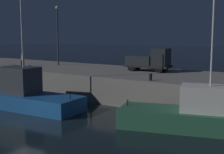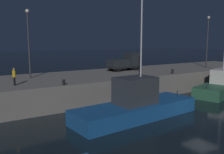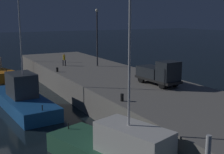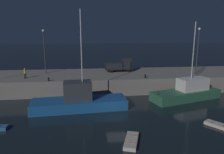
% 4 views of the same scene
% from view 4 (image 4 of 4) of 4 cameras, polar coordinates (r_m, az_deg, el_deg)
% --- Properties ---
extents(ground_plane, '(320.00, 320.00, 0.00)m').
position_cam_4_polar(ground_plane, '(25.90, 1.36, -11.03)').
color(ground_plane, black).
extents(pier_quay, '(57.32, 10.88, 2.69)m').
position_cam_4_polar(pier_quay, '(38.83, -1.39, -0.97)').
color(pier_quay, gray).
rests_on(pier_quay, ground).
extents(fishing_trawler_red, '(12.80, 4.66, 12.95)m').
position_cam_4_polar(fishing_trawler_red, '(28.66, -8.91, -6.31)').
color(fishing_trawler_red, '#195193').
rests_on(fishing_trawler_red, ground).
extents(fishing_boat_blue, '(11.55, 6.38, 11.60)m').
position_cam_4_polar(fishing_boat_blue, '(34.42, 19.80, -3.79)').
color(fishing_boat_blue, '#2D6647').
rests_on(fishing_boat_blue, ground).
extents(dinghy_orange_near, '(2.06, 3.36, 0.39)m').
position_cam_4_polar(dinghy_orange_near, '(20.72, 5.28, -16.85)').
color(dinghy_orange_near, beige).
rests_on(dinghy_orange_near, ground).
extents(rowboat_white_mid, '(2.45, 2.89, 0.38)m').
position_cam_4_polar(rowboat_white_mid, '(26.36, 26.87, -11.60)').
color(rowboat_white_mid, beige).
rests_on(rowboat_white_mid, ground).
extents(lamp_post_west, '(0.44, 0.44, 7.90)m').
position_cam_4_polar(lamp_post_west, '(39.93, -17.89, 7.48)').
color(lamp_post_west, '#38383D').
rests_on(lamp_post_west, pier_quay).
extents(lamp_post_east, '(0.44, 0.44, 8.19)m').
position_cam_4_polar(lamp_post_east, '(40.21, 22.24, 7.40)').
color(lamp_post_east, '#38383D').
rests_on(lamp_post_east, pier_quay).
extents(utility_truck, '(5.28, 2.34, 2.60)m').
position_cam_4_polar(utility_truck, '(40.29, 2.14, 3.26)').
color(utility_truck, black).
rests_on(utility_truck, pier_quay).
extents(dockworker, '(0.41, 0.44, 1.72)m').
position_cam_4_polar(dockworker, '(37.15, -22.53, 1.14)').
color(dockworker, black).
rests_on(dockworker, pier_quay).
extents(bollard_west, '(0.28, 0.28, 0.55)m').
position_cam_4_polar(bollard_west, '(34.00, -16.80, -0.62)').
color(bollard_west, black).
rests_on(bollard_west, pier_quay).
extents(bollard_east, '(0.28, 0.28, 0.62)m').
position_cam_4_polar(bollard_east, '(35.03, 9.02, 0.19)').
color(bollard_east, black).
rests_on(bollard_east, pier_quay).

